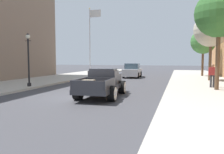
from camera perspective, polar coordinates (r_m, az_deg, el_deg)
name	(u,v)px	position (r m, az deg, el deg)	size (l,w,h in m)	color
ground_plane	(80,97)	(12.72, -8.20, -5.04)	(140.00, 140.00, 0.00)	#3D3D42
sidewalk_right	(222,103)	(11.73, 26.13, -5.89)	(5.50, 64.00, 0.15)	#ADA89E
hotrod_truck_gunmetal	(103,83)	(12.89, -2.28, -1.49)	(2.36, 5.01, 1.58)	#333338
car_background_silver	(132,71)	(26.36, 5.21, 1.56)	(2.05, 4.39, 1.65)	#B7B7BC
pedestrian_sidewalk_right	(213,74)	(17.04, 24.24, 0.69)	(0.53, 0.22, 1.65)	#333338
street_lamp_near	(28,55)	(17.34, -20.52, 5.16)	(0.50, 0.32, 3.85)	black
flagpole	(91,33)	(32.24, -5.30, 11.00)	(1.74, 0.16, 9.16)	#B2B2B7
street_tree_nearest	(219,14)	(16.12, 25.66, 14.34)	(3.02, 3.02, 6.36)	brown
street_tree_second	(211,30)	(22.95, 23.94, 10.88)	(3.13, 3.13, 6.25)	brown
street_tree_third	(203,42)	(28.89, 22.22, 8.31)	(2.90, 2.90, 5.51)	brown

